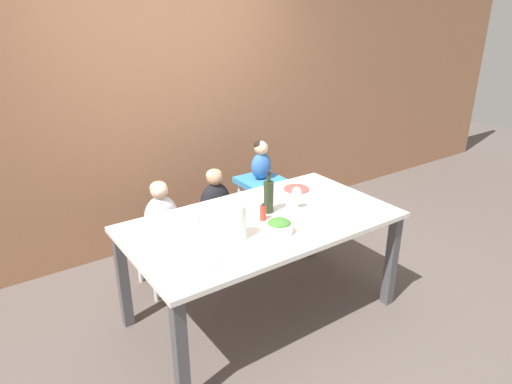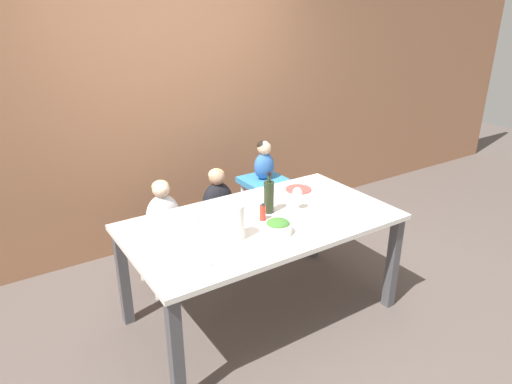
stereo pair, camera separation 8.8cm
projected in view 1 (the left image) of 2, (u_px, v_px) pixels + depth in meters
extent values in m
plane|color=#564C47|center=(262.00, 312.00, 3.43)|extent=(14.00, 14.00, 0.00)
cube|color=#9E6B4C|center=(165.00, 101.00, 4.06)|extent=(10.00, 0.06, 2.70)
cube|color=white|center=(262.00, 222.00, 3.15)|extent=(1.86, 1.02, 0.03)
cube|color=#4C4C51|center=(181.00, 355.00, 2.49)|extent=(0.07, 0.07, 0.74)
cube|color=#4C4C51|center=(391.00, 261.00, 3.41)|extent=(0.07, 0.07, 0.74)
cube|color=#4C4C51|center=(123.00, 280.00, 3.18)|extent=(0.07, 0.07, 0.74)
cube|color=#4C4C51|center=(312.00, 218.00, 4.10)|extent=(0.07, 0.07, 0.74)
cylinder|color=silver|center=(155.00, 278.00, 3.50)|extent=(0.04, 0.04, 0.40)
cylinder|color=silver|center=(192.00, 266.00, 3.67)|extent=(0.04, 0.04, 0.40)
cylinder|color=silver|center=(139.00, 261.00, 3.74)|extent=(0.04, 0.04, 0.40)
cylinder|color=silver|center=(175.00, 249.00, 3.91)|extent=(0.04, 0.04, 0.40)
cube|color=white|center=(163.00, 239.00, 3.62)|extent=(0.43, 0.43, 0.05)
cylinder|color=silver|center=(210.00, 260.00, 3.76)|extent=(0.04, 0.04, 0.40)
cylinder|color=silver|center=(243.00, 249.00, 3.93)|extent=(0.04, 0.04, 0.40)
cylinder|color=silver|center=(192.00, 244.00, 4.00)|extent=(0.04, 0.04, 0.40)
cylinder|color=silver|center=(223.00, 234.00, 4.17)|extent=(0.04, 0.04, 0.40)
cube|color=white|center=(216.00, 223.00, 3.88)|extent=(0.43, 0.43, 0.05)
cylinder|color=silver|center=(257.00, 228.00, 3.98)|extent=(0.04, 0.04, 0.68)
cylinder|color=silver|center=(282.00, 220.00, 4.13)|extent=(0.04, 0.04, 0.68)
cylinder|color=silver|center=(240.00, 217.00, 4.19)|extent=(0.04, 0.04, 0.68)
cylinder|color=silver|center=(264.00, 210.00, 4.33)|extent=(0.04, 0.04, 0.68)
cube|color=teal|center=(261.00, 181.00, 4.02)|extent=(0.37, 0.37, 0.05)
ellipsoid|color=silver|center=(161.00, 216.00, 3.55)|extent=(0.27, 0.19, 0.34)
sphere|color=beige|center=(159.00, 190.00, 3.46)|extent=(0.14, 0.14, 0.14)
ellipsoid|color=#DBC684|center=(158.00, 187.00, 3.46)|extent=(0.13, 0.13, 0.09)
ellipsoid|color=black|center=(215.00, 202.00, 3.80)|extent=(0.27, 0.19, 0.34)
sphere|color=tan|center=(215.00, 177.00, 3.72)|extent=(0.14, 0.14, 0.14)
ellipsoid|color=#DBC684|center=(214.00, 175.00, 3.72)|extent=(0.13, 0.13, 0.09)
ellipsoid|color=#3366B2|center=(261.00, 166.00, 3.96)|extent=(0.19, 0.13, 0.24)
sphere|color=#D6AD89|center=(261.00, 148.00, 3.90)|extent=(0.12, 0.12, 0.12)
ellipsoid|color=black|center=(261.00, 145.00, 3.90)|extent=(0.12, 0.12, 0.09)
cylinder|color=#232D19|center=(269.00, 197.00, 3.21)|extent=(0.07, 0.07, 0.23)
cylinder|color=#232D19|center=(269.00, 177.00, 3.15)|extent=(0.03, 0.03, 0.07)
cylinder|color=black|center=(269.00, 173.00, 3.14)|extent=(0.03, 0.03, 0.02)
cylinder|color=white|center=(237.00, 222.00, 2.84)|extent=(0.11, 0.11, 0.23)
cylinder|color=white|center=(296.00, 209.00, 3.30)|extent=(0.06, 0.06, 0.00)
cylinder|color=white|center=(296.00, 203.00, 3.29)|extent=(0.01, 0.01, 0.08)
ellipsoid|color=white|center=(297.00, 193.00, 3.26)|extent=(0.07, 0.07, 0.09)
cylinder|color=white|center=(279.00, 228.00, 2.94)|extent=(0.18, 0.18, 0.07)
ellipsoid|color=#3D752D|center=(279.00, 223.00, 2.93)|extent=(0.15, 0.15, 0.05)
cylinder|color=silver|center=(200.00, 261.00, 2.62)|extent=(0.21, 0.21, 0.01)
cylinder|color=silver|center=(185.00, 219.00, 3.13)|extent=(0.21, 0.21, 0.01)
cylinder|color=#D14C47|center=(297.00, 189.00, 3.65)|extent=(0.21, 0.21, 0.01)
cylinder|color=red|center=(263.00, 213.00, 3.12)|extent=(0.04, 0.04, 0.11)
cone|color=black|center=(263.00, 204.00, 3.09)|extent=(0.03, 0.03, 0.02)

